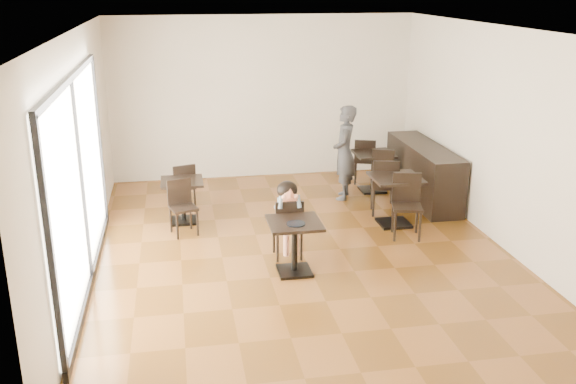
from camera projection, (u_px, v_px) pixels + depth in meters
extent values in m
cube|color=brown|center=(301.00, 252.00, 9.47)|extent=(6.00, 8.00, 0.01)
cube|color=white|center=(303.00, 29.00, 8.46)|extent=(6.00, 8.00, 0.01)
cube|color=silver|center=(263.00, 98.00, 12.70)|extent=(6.00, 0.01, 3.20)
cube|color=silver|center=(398.00, 266.00, 5.23)|extent=(6.00, 0.01, 3.20)
cube|color=silver|center=(80.00, 156.00, 8.47)|extent=(0.01, 8.00, 3.20)
cube|color=silver|center=(501.00, 138.00, 9.46)|extent=(0.01, 8.00, 3.20)
cube|color=white|center=(79.00, 182.00, 8.07)|extent=(0.04, 4.50, 2.60)
cylinder|color=black|center=(296.00, 224.00, 8.47)|extent=(0.25, 0.25, 0.02)
imported|color=#393A3F|center=(344.00, 153.00, 11.55)|extent=(0.59, 0.72, 1.72)
cube|color=black|center=(423.00, 172.00, 11.62)|extent=(0.60, 2.40, 1.00)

